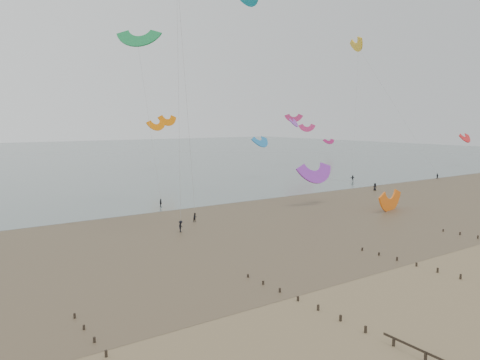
# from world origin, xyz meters

# --- Properties ---
(ground) EXTENTS (500.00, 500.00, 0.00)m
(ground) POSITION_xyz_m (0.00, 0.00, 0.00)
(ground) COLOR brown
(ground) RESTS_ON ground
(sea_and_shore) EXTENTS (500.00, 665.00, 0.03)m
(sea_and_shore) POSITION_xyz_m (-4.08, 34.40, 0.01)
(sea_and_shore) COLOR #475654
(sea_and_shore) RESTS_ON ground
(kitesurfers) EXTENTS (119.04, 26.63, 1.77)m
(kitesurfers) POSITION_xyz_m (21.00, 46.70, 0.82)
(kitesurfers) COLOR black
(kitesurfers) RESTS_ON ground
(grounded_kite) EXTENTS (8.54, 7.33, 4.07)m
(grounded_kite) POSITION_xyz_m (29.33, 27.11, 0.00)
(grounded_kite) COLOR orange
(grounded_kite) RESTS_ON ground
(kites_airborne) EXTENTS (244.25, 109.87, 43.85)m
(kites_airborne) POSITION_xyz_m (-8.57, 87.97, 20.42)
(kites_airborne) COLOR #9D1554
(kites_airborne) RESTS_ON ground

